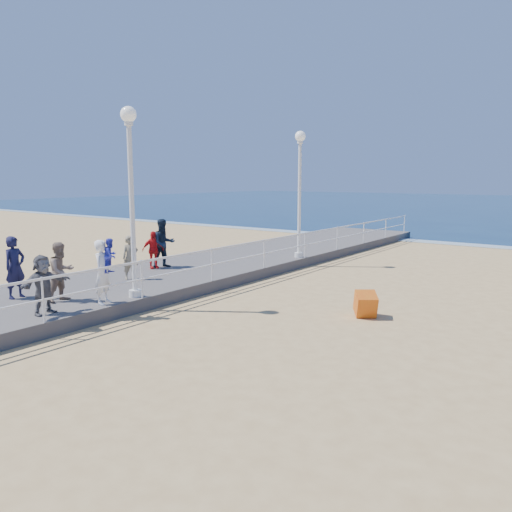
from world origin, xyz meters
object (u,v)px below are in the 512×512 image
Objects in this scene: spectator_0 at (15,267)px; box_kite at (365,306)px; woman_holding_toddler at (103,272)px; spectator_6 at (130,258)px; toddler_held at (111,256)px; spectator_7 at (164,243)px; lamp_post_mid at (131,182)px; spectator_5 at (43,285)px; spectator_3 at (153,250)px; lamp_post_far at (300,181)px; spectator_1 at (61,272)px.

box_kite is (8.27, 5.35, -0.99)m from spectator_0.
woman_holding_toddler is 1.18× the size of spectator_6.
toddler_held is 5.58m from spectator_7.
spectator_5 is at bearing -98.84° from lamp_post_mid.
spectator_0 is 5.52m from spectator_3.
spectator_7 reaches higher than woman_holding_toddler.
lamp_post_mid reaches higher than spectator_3.
lamp_post_far is at bearing -3.60° from spectator_3.
lamp_post_mid reaches higher than spectator_5.
woman_holding_toddler is 1.59m from spectator_5.
lamp_post_far is at bearing -24.01° from spectator_0.
spectator_6 is at bearing -129.20° from spectator_3.
lamp_post_far reaches higher than spectator_1.
box_kite is (5.71, 4.28, -0.97)m from woman_holding_toddler.
lamp_post_mid is at bearing -62.04° from spectator_0.
spectator_3 is at bearing -118.14° from lamp_post_far.
spectator_1 is 1.09× the size of spectator_5.
lamp_post_mid is 2.13m from toddler_held.
toddler_held reaches higher than woman_holding_toddler.
woman_holding_toddler is (-0.05, -1.02, -2.39)m from lamp_post_mid.
lamp_post_far is at bearing 8.70° from spectator_6.
toddler_held is 1.57m from spectator_1.
woman_holding_toddler is 1.30m from spectator_1.
spectator_0 reaches higher than spectator_5.
spectator_5 is 1.02× the size of spectator_6.
spectator_1 is at bearing -77.58° from spectator_0.
woman_holding_toddler is 3.32m from spectator_6.
spectator_6 is (-2.09, 1.59, -2.52)m from lamp_post_mid.
toddler_held is 3.34m from spectator_6.
spectator_6 reaches higher than spectator_3.
woman_holding_toddler is 5.62m from spectator_7.
box_kite is at bearing -73.73° from spectator_7.
spectator_1 is 8.44m from box_kite.
box_kite is (8.65, -0.16, -0.81)m from spectator_3.
spectator_0 is 2.96× the size of box_kite.
lamp_post_mid is at bearing 173.54° from box_kite.
spectator_5 is at bearing -133.39° from spectator_6.
spectator_0 is at bearing -157.35° from spectator_7.
toddler_held is 0.63× the size of spectator_6.
lamp_post_far reaches higher than spectator_6.
lamp_post_far is (0.00, 9.00, 0.00)m from lamp_post_mid.
lamp_post_mid is 3.64m from spectator_6.
woman_holding_toddler is 0.49m from toddler_held.
spectator_7 is (-2.47, 6.40, 0.17)m from spectator_5.
lamp_post_far is 6.35m from spectator_7.
lamp_post_far is 3.59× the size of spectator_6.
spectator_0 is (-2.61, -11.09, -2.37)m from lamp_post_far.
toddler_held reaches higher than spectator_3.
woman_holding_toddler is at bearing -179.52° from box_kite.
spectator_3 is at bearing -6.82° from spectator_0.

